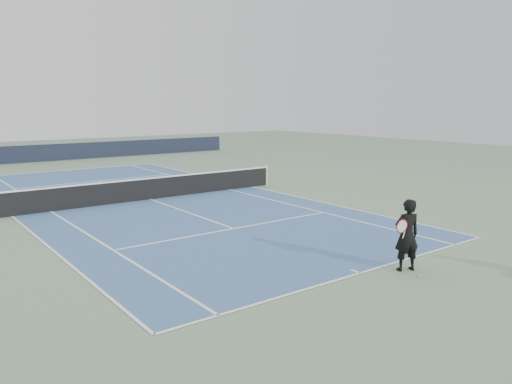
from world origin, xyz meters
TOP-DOWN VIEW (x-y plane):
  - ground at (0.00, 0.00)m, footprint 80.00×80.00m
  - court_surface at (0.00, 0.00)m, footprint 10.97×23.77m
  - tennis_net at (0.00, 0.00)m, footprint 12.90×0.10m
  - windscreen_far at (0.00, 17.88)m, footprint 30.00×0.25m
  - tennis_player at (1.08, -12.39)m, footprint 0.86×0.70m
  - tennis_ball at (0.95, -12.90)m, footprint 0.07×0.07m

SIDE VIEW (x-z plane):
  - ground at x=0.00m, z-range 0.00..0.00m
  - court_surface at x=0.00m, z-range 0.00..0.01m
  - tennis_ball at x=0.95m, z-range 0.00..0.07m
  - tennis_net at x=0.00m, z-range -0.03..1.04m
  - windscreen_far at x=0.00m, z-range 0.00..1.20m
  - tennis_player at x=1.08m, z-range 0.00..1.81m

